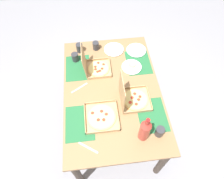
# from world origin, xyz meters

# --- Properties ---
(ground_plane) EXTENTS (6.00, 6.00, 0.00)m
(ground_plane) POSITION_xyz_m (0.00, 0.00, 0.00)
(ground_plane) COLOR gray
(dining_table) EXTENTS (1.46, 0.97, 0.74)m
(dining_table) POSITION_xyz_m (0.00, 0.00, 0.64)
(dining_table) COLOR #3F3328
(dining_table) RESTS_ON ground_plane
(placemat_near_left) EXTENTS (0.36, 0.26, 0.00)m
(placemat_near_left) POSITION_xyz_m (-0.33, -0.33, 0.74)
(placemat_near_left) COLOR #236638
(placemat_near_left) RESTS_ON dining_table
(placemat_near_right) EXTENTS (0.36, 0.26, 0.00)m
(placemat_near_right) POSITION_xyz_m (0.33, -0.33, 0.74)
(placemat_near_right) COLOR #236638
(placemat_near_right) RESTS_ON dining_table
(placemat_far_left) EXTENTS (0.36, 0.26, 0.00)m
(placemat_far_left) POSITION_xyz_m (-0.33, 0.33, 0.74)
(placemat_far_left) COLOR #236638
(placemat_far_left) RESTS_ON dining_table
(placemat_far_right) EXTENTS (0.36, 0.26, 0.00)m
(placemat_far_right) POSITION_xyz_m (0.33, 0.33, 0.74)
(placemat_far_right) COLOR #236638
(placemat_far_right) RESTS_ON dining_table
(pizza_box_center) EXTENTS (0.26, 0.28, 0.29)m
(pizza_box_center) POSITION_xyz_m (0.28, 0.14, 0.79)
(pizza_box_center) COLOR tan
(pizza_box_center) RESTS_ON dining_table
(pizza_box_edge_far) EXTENTS (0.31, 0.31, 0.04)m
(pizza_box_edge_far) POSITION_xyz_m (-0.30, 0.13, 0.75)
(pizza_box_edge_far) COLOR tan
(pizza_box_edge_far) RESTS_ON dining_table
(pizza_box_corner_right) EXTENTS (0.28, 0.29, 0.32)m
(pizza_box_corner_right) POSITION_xyz_m (-0.15, -0.18, 0.79)
(pizza_box_corner_right) COLOR tan
(pizza_box_corner_right) RESTS_ON dining_table
(plate_middle) EXTENTS (0.23, 0.23, 0.02)m
(plate_middle) POSITION_xyz_m (0.50, -0.34, 0.75)
(plate_middle) COLOR white
(plate_middle) RESTS_ON dining_table
(plate_near_right) EXTENTS (0.21, 0.21, 0.03)m
(plate_near_right) POSITION_xyz_m (0.26, -0.25, 0.75)
(plate_near_right) COLOR white
(plate_near_right) RESTS_ON dining_table
(plate_far_left) EXTENTS (0.23, 0.23, 0.02)m
(plate_far_left) POSITION_xyz_m (0.55, -0.09, 0.75)
(plate_far_left) COLOR white
(plate_far_left) RESTS_ON dining_table
(soda_bottle) EXTENTS (0.09, 0.09, 0.32)m
(soda_bottle) POSITION_xyz_m (-0.52, -0.21, 0.87)
(soda_bottle) COLOR #B2382D
(soda_bottle) RESTS_ON dining_table
(cup_dark) EXTENTS (0.07, 0.07, 0.10)m
(cup_dark) POSITION_xyz_m (0.59, 0.11, 0.79)
(cup_dark) COLOR #333338
(cup_dark) RESTS_ON dining_table
(cup_spare) EXTENTS (0.07, 0.07, 0.10)m
(cup_spare) POSITION_xyz_m (0.58, 0.30, 0.79)
(cup_spare) COLOR #333338
(cup_spare) RESTS_ON dining_table
(cup_clear_right) EXTENTS (0.07, 0.07, 0.10)m
(cup_clear_right) POSITION_xyz_m (0.44, 0.35, 0.79)
(cup_clear_right) COLOR #333338
(cup_clear_right) RESTS_ON dining_table
(cup_clear_left) EXTENTS (0.08, 0.08, 0.10)m
(cup_clear_left) POSITION_xyz_m (-0.52, -0.35, 0.79)
(cup_clear_left) COLOR #333338
(cup_clear_left) RESTS_ON dining_table
(fork_by_near_right) EXTENTS (0.11, 0.17, 0.00)m
(fork_by_near_right) POSITION_xyz_m (0.06, 0.33, 0.74)
(fork_by_near_right) COLOR #B7B7BC
(fork_by_near_right) RESTS_ON dining_table
(fork_by_far_left) EXTENTS (0.12, 0.17, 0.00)m
(fork_by_far_left) POSITION_xyz_m (-0.57, 0.27, 0.74)
(fork_by_far_left) COLOR #B7B7BC
(fork_by_far_left) RESTS_ON dining_table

